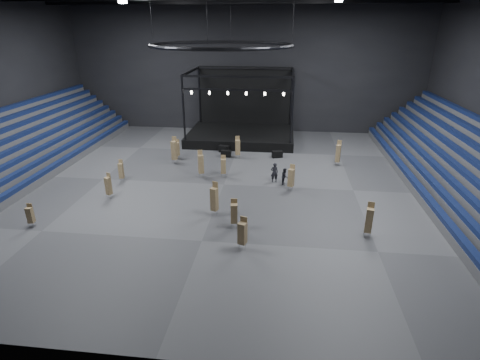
# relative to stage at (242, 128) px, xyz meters

# --- Properties ---
(floor) EXTENTS (50.00, 50.00, 0.00)m
(floor) POSITION_rel_stage_xyz_m (-0.00, -16.24, -1.45)
(floor) COLOR #454547
(floor) RESTS_ON ground
(wall_back) EXTENTS (50.00, 0.20, 18.00)m
(wall_back) POSITION_rel_stage_xyz_m (-0.00, 4.76, 7.55)
(wall_back) COLOR black
(wall_back) RESTS_ON ground
(wall_front) EXTENTS (50.00, 0.20, 18.00)m
(wall_front) POSITION_rel_stage_xyz_m (-0.00, -37.24, 7.55)
(wall_front) COLOR black
(wall_front) RESTS_ON ground
(bleachers_left) EXTENTS (7.20, 40.00, 6.40)m
(bleachers_left) POSITION_rel_stage_xyz_m (-22.94, -16.24, 0.28)
(bleachers_left) COLOR #4B4B4D
(bleachers_left) RESTS_ON floor
(bleachers_right) EXTENTS (7.20, 40.00, 6.40)m
(bleachers_right) POSITION_rel_stage_xyz_m (22.94, -16.24, 0.28)
(bleachers_right) COLOR #4B4B4D
(bleachers_right) RESTS_ON floor
(stage) EXTENTS (14.00, 10.00, 9.20)m
(stage) POSITION_rel_stage_xyz_m (0.00, 0.00, 0.00)
(stage) COLOR black
(stage) RESTS_ON floor
(truss_ring) EXTENTS (12.30, 12.30, 5.15)m
(truss_ring) POSITION_rel_stage_xyz_m (-0.00, -16.24, 11.55)
(truss_ring) COLOR black
(truss_ring) RESTS_ON ceiling
(flight_case_left) EXTENTS (1.34, 0.90, 0.82)m
(flight_case_left) POSITION_rel_stage_xyz_m (-1.54, -6.16, -1.04)
(flight_case_left) COLOR black
(flight_case_left) RESTS_ON floor
(flight_case_mid) EXTENTS (1.19, 0.63, 0.77)m
(flight_case_mid) POSITION_rel_stage_xyz_m (-1.03, -7.89, -1.06)
(flight_case_mid) COLOR black
(flight_case_mid) RESTS_ON floor
(flight_case_right) EXTENTS (1.34, 0.97, 0.80)m
(flight_case_right) POSITION_rel_stage_xyz_m (5.06, -7.46, -1.05)
(flight_case_right) COLOR black
(flight_case_right) RESTS_ON floor
(chair_stack_0) EXTENTS (0.58, 0.58, 2.40)m
(chair_stack_0) POSITION_rel_stage_xyz_m (-9.86, -20.44, -0.22)
(chair_stack_0) COLOR silver
(chair_stack_0) RESTS_ON floor
(chair_stack_1) EXTENTS (0.61, 0.61, 3.10)m
(chair_stack_1) POSITION_rel_stage_xyz_m (-6.48, -10.75, 0.12)
(chair_stack_1) COLOR silver
(chair_stack_1) RESTS_ON floor
(chair_stack_2) EXTENTS (0.59, 0.59, 2.37)m
(chair_stack_2) POSITION_rel_stage_xyz_m (-6.62, -9.22, -0.21)
(chair_stack_2) COLOR silver
(chair_stack_2) RESTS_ON floor
(chair_stack_3) EXTENTS (0.68, 0.68, 2.86)m
(chair_stack_3) POSITION_rel_stage_xyz_m (-2.63, -14.47, 0.01)
(chair_stack_3) COLOR silver
(chair_stack_3) RESTS_ON floor
(chair_stack_4) EXTENTS (0.45, 0.45, 2.29)m
(chair_stack_4) POSITION_rel_stage_xyz_m (-10.30, -16.57, -0.27)
(chair_stack_4) COLOR silver
(chair_stack_4) RESTS_ON floor
(chair_stack_5) EXTENTS (0.59, 0.59, 2.79)m
(chair_stack_5) POSITION_rel_stage_xyz_m (12.12, -24.70, -0.03)
(chair_stack_5) COLOR silver
(chair_stack_5) RESTS_ON floor
(chair_stack_6) EXTENTS (0.57, 0.57, 2.32)m
(chair_stack_6) POSITION_rel_stage_xyz_m (-0.34, -14.22, -0.22)
(chair_stack_6) COLOR silver
(chair_stack_6) RESTS_ON floor
(chair_stack_7) EXTENTS (0.66, 0.66, 2.90)m
(chair_stack_7) POSITION_rel_stage_xyz_m (0.22, -22.56, 0.02)
(chair_stack_7) COLOR silver
(chair_stack_7) RESTS_ON floor
(chair_stack_8) EXTENTS (0.67, 0.67, 2.57)m
(chair_stack_8) POSITION_rel_stage_xyz_m (6.55, -16.83, -0.12)
(chair_stack_8) COLOR silver
(chair_stack_8) RESTS_ON floor
(chair_stack_9) EXTENTS (0.59, 0.59, 2.37)m
(chair_stack_9) POSITION_rel_stage_xyz_m (2.09, -24.45, -0.20)
(chair_stack_9) COLOR silver
(chair_stack_9) RESTS_ON floor
(chair_stack_10) EXTENTS (0.68, 0.68, 2.45)m
(chair_stack_10) POSITION_rel_stage_xyz_m (3.06, -27.37, -0.15)
(chair_stack_10) COLOR silver
(chair_stack_10) RESTS_ON floor
(chair_stack_11) EXTENTS (0.47, 0.47, 1.92)m
(chair_stack_11) POSITION_rel_stage_xyz_m (-13.63, -26.12, -0.42)
(chair_stack_11) COLOR silver
(chair_stack_11) RESTS_ON floor
(chair_stack_12) EXTENTS (0.64, 0.64, 2.65)m
(chair_stack_12) POSITION_rel_stage_xyz_m (0.42, -8.22, -0.08)
(chair_stack_12) COLOR silver
(chair_stack_12) RESTS_ON floor
(chair_stack_13) EXTENTS (0.62, 0.62, 2.86)m
(chair_stack_13) POSITION_rel_stage_xyz_m (11.81, -9.34, -0.00)
(chair_stack_13) COLOR silver
(chair_stack_13) RESTS_ON floor
(man_center) EXTENTS (0.81, 0.60, 2.02)m
(man_center) POSITION_rel_stage_xyz_m (4.92, -15.01, -0.44)
(man_center) COLOR black
(man_center) RESTS_ON floor
(crew_member) EXTENTS (0.75, 0.89, 1.66)m
(crew_member) POSITION_rel_stage_xyz_m (5.96, -15.44, -0.62)
(crew_member) COLOR black
(crew_member) RESTS_ON floor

